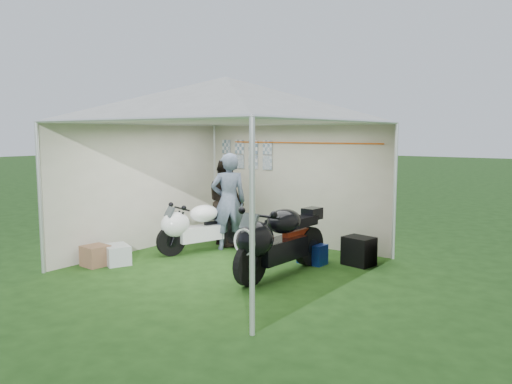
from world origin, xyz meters
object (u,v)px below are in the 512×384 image
(canopy_tent, at_px, (227,104))
(motorcycle_white, at_px, (197,225))
(equipment_box, at_px, (359,251))
(crate_1, at_px, (95,256))
(crate_2, at_px, (96,259))
(person_blue_jacket, at_px, (229,201))
(paddock_stand, at_px, (312,254))
(crate_0, at_px, (117,255))
(person_dark_jacket, at_px, (226,202))
(motorcycle_black, at_px, (277,239))

(canopy_tent, distance_m, motorcycle_white, 2.36)
(equipment_box, relative_size, crate_1, 1.25)
(crate_1, height_order, crate_2, crate_1)
(person_blue_jacket, xyz_separation_m, crate_2, (-1.04, -2.15, -0.78))
(paddock_stand, height_order, person_blue_jacket, person_blue_jacket)
(crate_1, bearing_deg, crate_0, 55.77)
(person_dark_jacket, bearing_deg, motorcycle_white, 109.68)
(motorcycle_white, distance_m, paddock_stand, 2.17)
(canopy_tent, height_order, crate_0, canopy_tent)
(equipment_box, bearing_deg, person_blue_jacket, -170.97)
(paddock_stand, xyz_separation_m, crate_2, (-2.80, -2.15, -0.06))
(crate_2, bearing_deg, equipment_box, 36.24)
(crate_0, bearing_deg, equipment_box, 35.45)
(equipment_box, bearing_deg, motorcycle_black, -118.08)
(canopy_tent, relative_size, equipment_box, 12.25)
(crate_0, relative_size, crate_2, 1.67)
(motorcycle_white, xyz_separation_m, crate_0, (-0.49, -1.40, -0.33))
(person_blue_jacket, distance_m, crate_0, 2.20)
(motorcycle_white, bearing_deg, canopy_tent, -2.01)
(equipment_box, distance_m, crate_2, 4.28)
(motorcycle_white, xyz_separation_m, crate_1, (-0.67, -1.68, -0.32))
(motorcycle_white, distance_m, person_blue_jacket, 0.72)
(motorcycle_white, height_order, crate_2, motorcycle_white)
(crate_0, bearing_deg, canopy_tent, 34.23)
(paddock_stand, bearing_deg, crate_2, -142.47)
(motorcycle_white, bearing_deg, crate_0, -91.31)
(person_blue_jacket, xyz_separation_m, crate_0, (-0.80, -1.91, -0.73))
(paddock_stand, xyz_separation_m, crate_1, (-2.75, -2.19, -0.00))
(paddock_stand, relative_size, person_dark_jacket, 0.27)
(person_blue_jacket, distance_m, crate_1, 2.50)
(motorcycle_white, height_order, crate_1, motorcycle_white)
(motorcycle_white, height_order, person_dark_jacket, person_dark_jacket)
(motorcycle_black, relative_size, person_dark_jacket, 1.27)
(equipment_box, bearing_deg, person_dark_jacket, -177.75)
(motorcycle_white, bearing_deg, paddock_stand, 31.64)
(canopy_tent, xyz_separation_m, person_blue_jacket, (-0.71, 0.88, -1.69))
(crate_2, bearing_deg, canopy_tent, 35.98)
(equipment_box, bearing_deg, crate_0, -144.55)
(canopy_tent, distance_m, paddock_stand, 2.77)
(paddock_stand, bearing_deg, person_dark_jacket, 172.46)
(person_blue_jacket, distance_m, equipment_box, 2.53)
(paddock_stand, height_order, crate_0, paddock_stand)
(person_dark_jacket, distance_m, crate_2, 2.64)
(equipment_box, relative_size, crate_2, 1.65)
(paddock_stand, bearing_deg, crate_1, -141.55)
(canopy_tent, distance_m, crate_0, 3.04)
(crate_2, bearing_deg, person_dark_jacket, 72.78)
(person_dark_jacket, bearing_deg, person_blue_jacket, 157.78)
(crate_1, bearing_deg, motorcycle_black, 24.67)
(motorcycle_black, distance_m, crate_2, 3.03)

